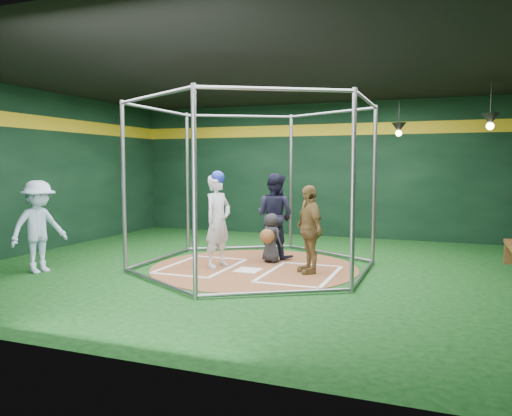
% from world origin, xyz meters
% --- Properties ---
extents(room_shell, '(10.10, 9.10, 3.53)m').
position_xyz_m(room_shell, '(0.00, 0.01, 1.75)').
color(room_shell, '#0C350E').
rests_on(room_shell, ground).
extents(clay_disc, '(3.80, 3.80, 0.01)m').
position_xyz_m(clay_disc, '(0.00, 0.00, 0.01)').
color(clay_disc, brown).
rests_on(clay_disc, ground).
extents(home_plate, '(0.43, 0.43, 0.01)m').
position_xyz_m(home_plate, '(0.00, -0.30, 0.02)').
color(home_plate, white).
rests_on(home_plate, clay_disc).
extents(batter_box_left, '(1.17, 1.77, 0.01)m').
position_xyz_m(batter_box_left, '(-0.95, -0.25, 0.02)').
color(batter_box_left, white).
rests_on(batter_box_left, clay_disc).
extents(batter_box_right, '(1.17, 1.77, 0.01)m').
position_xyz_m(batter_box_right, '(0.95, -0.25, 0.02)').
color(batter_box_right, white).
rests_on(batter_box_right, clay_disc).
extents(batting_cage, '(4.05, 4.67, 3.00)m').
position_xyz_m(batting_cage, '(-0.00, -0.00, 1.50)').
color(batting_cage, gray).
rests_on(batting_cage, ground).
extents(pendant_lamp_near, '(0.34, 0.34, 0.90)m').
position_xyz_m(pendant_lamp_near, '(2.20, 3.60, 2.74)').
color(pendant_lamp_near, black).
rests_on(pendant_lamp_near, room_shell).
extents(pendant_lamp_far, '(0.34, 0.34, 0.90)m').
position_xyz_m(pendant_lamp_far, '(4.00, 2.00, 2.74)').
color(pendant_lamp_far, black).
rests_on(pendant_lamp_far, room_shell).
extents(batter_figure, '(0.56, 0.71, 1.77)m').
position_xyz_m(batter_figure, '(-0.65, -0.16, 0.90)').
color(batter_figure, silver).
rests_on(batter_figure, clay_disc).
extents(visitor_leopard, '(0.85, 0.94, 1.53)m').
position_xyz_m(visitor_leopard, '(1.05, -0.07, 0.78)').
color(visitor_leopard, '#9E7E44').
rests_on(visitor_leopard, clay_disc).
extents(catcher_figure, '(0.55, 0.62, 0.95)m').
position_xyz_m(catcher_figure, '(0.14, 0.54, 0.50)').
color(catcher_figure, black).
rests_on(catcher_figure, clay_disc).
extents(umpire, '(0.97, 0.84, 1.71)m').
position_xyz_m(umpire, '(0.05, 1.05, 0.87)').
color(umpire, black).
rests_on(umpire, clay_disc).
extents(bystander_blue, '(0.84, 1.16, 1.62)m').
position_xyz_m(bystander_blue, '(-3.41, -1.68, 0.81)').
color(bystander_blue, '#ADC8E6').
rests_on(bystander_blue, ground).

